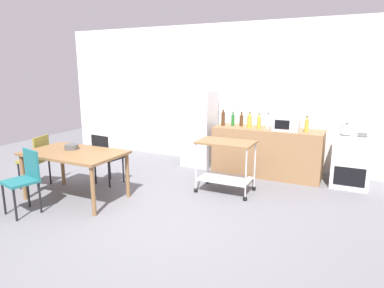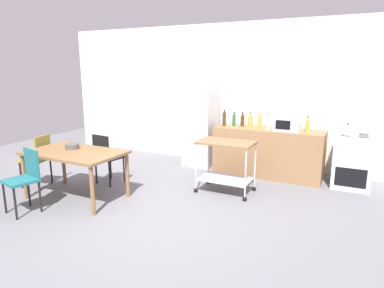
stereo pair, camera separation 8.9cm
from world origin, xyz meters
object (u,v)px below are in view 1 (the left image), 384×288
Objects in this scene: dining_table at (74,157)px; bottle_soy_sauce at (268,122)px; chair_olive at (37,158)px; stove_oven at (351,160)px; bottle_hot_sauce at (307,126)px; microwave at (286,123)px; chair_black at (106,156)px; bottle_wine at (259,122)px; fruit_bowl at (72,147)px; bottle_soda at (223,119)px; bottle_olive_oil at (233,120)px; refrigerator at (199,128)px; bottle_sparkling_water at (249,122)px; kettle at (346,129)px; chair_teal at (24,177)px; kitchen_cart at (226,158)px; bottle_sesame_oil at (241,120)px.

bottle_soy_sauce is (2.38, 2.46, 0.35)m from dining_table.
stove_oven reaches higher than chair_olive.
microwave is at bearing -179.22° from bottle_hot_sauce.
microwave is (2.73, 1.68, 0.51)m from chair_black.
chair_black is (0.97, 0.62, 0.00)m from chair_olive.
fruit_bowl is at bearing -136.07° from bottle_wine.
bottle_hot_sauce reaches higher than chair_black.
bottle_soda is 0.19m from bottle_olive_oil.
microwave is at bearing -0.40° from bottle_soda.
stove_oven reaches higher than dining_table.
refrigerator reaches higher than bottle_sparkling_water.
bottle_soda is 1.12× the size of bottle_olive_oil.
bottle_olive_oil is at bearing 166.33° from bottle_sparkling_water.
refrigerator is at bearing 70.10° from dining_table.
bottle_hot_sauce reaches higher than kettle.
bottle_soy_sauce is (0.69, -0.01, 0.01)m from bottle_olive_oil.
bottle_soy_sauce is at bearing 176.58° from bottle_hot_sauce.
chair_teal is (-0.24, -0.70, -0.15)m from dining_table.
chair_black is 2.99m from bottle_soy_sauce.
chair_teal is 1.00× the size of chair_black.
bottle_soda is (1.51, 2.42, 0.37)m from dining_table.
bottle_soda is 0.71m from bottle_wine.
bottle_wine is 3.32m from fruit_bowl.
bottle_wine is at bearing 112.30° from chair_olive.
microwave is at bearing 56.98° from kitchen_cart.
microwave is 0.99m from kettle.
bottle_sparkling_water is (3.03, 2.27, 0.50)m from chair_olive.
bottle_soda is (-2.32, -0.07, 0.58)m from stove_oven.
chair_teal and chair_black have the same top height.
bottle_soda is 0.68× the size of microwave.
chair_olive is at bearing -139.52° from bottle_sesame_oil.
bottle_wine is (2.23, 2.41, 0.35)m from dining_table.
bottle_wine is 0.99× the size of bottle_hot_sauce.
bottle_olive_oil reaches higher than kitchen_cart.
bottle_wine reaches higher than kettle.
chair_black is at bearing -134.46° from bottle_olive_oil.
bottle_sparkling_water is 1.23× the size of kettle.
kettle is at bearing -3.70° from refrigerator.
bottle_soy_sauce reaches higher than microwave.
bottle_sparkling_water is at bearing -176.39° from stove_oven.
chair_teal is 4.00m from bottle_wine.
bottle_wine is 1.49m from kettle.
bottle_hot_sauce is (4.05, 2.31, 0.50)m from chair_olive.
microwave reaches higher than chair_teal.
chair_olive is 3.13m from refrigerator.
bottle_sesame_oil is at bearing 117.11° from chair_olive.
chair_black is at bearing -136.03° from bottle_sesame_oil.
chair_black is 2.33m from bottle_soda.
fruit_bowl is (-2.15, -1.18, 0.21)m from kitchen_cart.
stove_oven is at bearing 4.19° from microwave.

